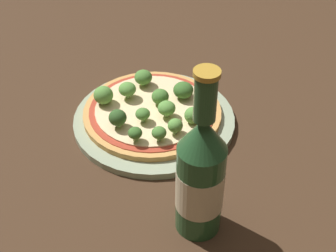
{
  "coord_description": "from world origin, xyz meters",
  "views": [
    {
      "loc": [
        0.44,
        -0.41,
        0.51
      ],
      "look_at": [
        0.06,
        -0.03,
        0.06
      ],
      "focal_mm": 50.0,
      "sensor_mm": 36.0,
      "label": 1
    }
  ],
  "objects": [
    {
      "name": "pizza",
      "position": [
        -0.03,
        0.01,
        0.02
      ],
      "size": [
        0.24,
        0.24,
        0.01
      ],
      "color": "tan",
      "rests_on": "plate"
    },
    {
      "name": "broccoli_floret_5",
      "position": [
        -0.01,
        0.07,
        0.04
      ],
      "size": [
        0.03,
        0.03,
        0.03
      ],
      "color": "#89A866",
      "rests_on": "pizza"
    },
    {
      "name": "broccoli_floret_4",
      "position": [
        -0.03,
        -0.06,
        0.04
      ],
      "size": [
        0.03,
        0.03,
        0.03
      ],
      "color": "#89A866",
      "rests_on": "pizza"
    },
    {
      "name": "broccoli_floret_6",
      "position": [
        -0.08,
        0.0,
        0.04
      ],
      "size": [
        0.03,
        0.03,
        0.03
      ],
      "color": "#89A866",
      "rests_on": "pizza"
    },
    {
      "name": "broccoli_floret_1",
      "position": [
        -0.01,
        -0.02,
        0.04
      ],
      "size": [
        0.02,
        0.02,
        0.02
      ],
      "color": "#89A866",
      "rests_on": "pizza"
    },
    {
      "name": "broccoli_floret_11",
      "position": [
        0.01,
        0.01,
        0.04
      ],
      "size": [
        0.03,
        0.03,
        0.03
      ],
      "color": "#89A866",
      "rests_on": "pizza"
    },
    {
      "name": "broccoli_floret_7",
      "position": [
        0.02,
        -0.07,
        0.04
      ],
      "size": [
        0.02,
        0.02,
        0.02
      ],
      "color": "#89A866",
      "rests_on": "pizza"
    },
    {
      "name": "broccoli_floret_3",
      "position": [
        -0.09,
        0.05,
        0.04
      ],
      "size": [
        0.03,
        0.03,
        0.03
      ],
      "color": "#89A866",
      "rests_on": "pizza"
    },
    {
      "name": "ground_plane",
      "position": [
        0.0,
        0.0,
        0.0
      ],
      "size": [
        3.0,
        3.0,
        0.0
      ],
      "primitive_type": "plane",
      "color": "#3D2819"
    },
    {
      "name": "broccoli_floret_2",
      "position": [
        -0.03,
        0.03,
        0.04
      ],
      "size": [
        0.03,
        0.03,
        0.03
      ],
      "color": "#89A866",
      "rests_on": "pizza"
    },
    {
      "name": "broccoli_floret_8",
      "position": [
        -0.09,
        -0.04,
        0.04
      ],
      "size": [
        0.03,
        0.03,
        0.03
      ],
      "color": "#89A866",
      "rests_on": "pizza"
    },
    {
      "name": "broccoli_floret_10",
      "position": [
        0.04,
        -0.04,
        0.04
      ],
      "size": [
        0.02,
        0.02,
        0.02
      ],
      "color": "#89A866",
      "rests_on": "pizza"
    },
    {
      "name": "beer_bottle",
      "position": [
        0.18,
        -0.1,
        0.09
      ],
      "size": [
        0.06,
        0.06,
        0.25
      ],
      "color": "#234C28",
      "rests_on": "ground_plane"
    },
    {
      "name": "broccoli_floret_0",
      "position": [
        0.05,
        0.03,
        0.04
      ],
      "size": [
        0.03,
        0.03,
        0.03
      ],
      "color": "#89A866",
      "rests_on": "pizza"
    },
    {
      "name": "plate",
      "position": [
        -0.02,
        0.01,
        0.01
      ],
      "size": [
        0.27,
        0.27,
        0.01
      ],
      "color": "#93A384",
      "rests_on": "ground_plane"
    },
    {
      "name": "broccoli_floret_9",
      "position": [
        0.05,
        -0.01,
        0.04
      ],
      "size": [
        0.02,
        0.02,
        0.03
      ],
      "color": "#89A866",
      "rests_on": "pizza"
    }
  ]
}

